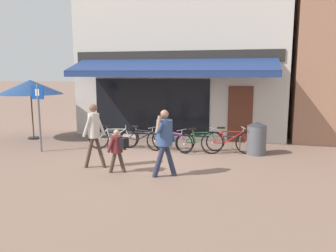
{
  "coord_description": "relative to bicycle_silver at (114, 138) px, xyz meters",
  "views": [
    {
      "loc": [
        2.83,
        -9.38,
        2.58
      ],
      "look_at": [
        0.59,
        -0.25,
        1.05
      ],
      "focal_mm": 35.0,
      "sensor_mm": 36.0,
      "label": 1
    }
  ],
  "objects": [
    {
      "name": "cafe_parasol",
      "position": [
        -3.74,
        0.76,
        1.67
      ],
      "size": [
        2.43,
        2.43,
        2.31
      ],
      "color": "#4C3D2D",
      "rests_on": "ground_plane"
    },
    {
      "name": "bicycle_black",
      "position": [
        0.99,
        0.07,
        -0.01
      ],
      "size": [
        1.66,
        0.53,
        0.8
      ],
      "rotation": [
        -0.05,
        0.0,
        -0.21
      ],
      "color": "black",
      "rests_on": "ground_plane"
    },
    {
      "name": "ground_plane",
      "position": [
        1.62,
        -0.94,
        -0.36
      ],
      "size": [
        160.0,
        160.0,
        0.0
      ],
      "primitive_type": "plane",
      "color": "#846656"
    },
    {
      "name": "bicycle_purple",
      "position": [
        2.03,
        0.02,
        -0.01
      ],
      "size": [
        1.57,
        0.77,
        0.78
      ],
      "rotation": [
        -0.02,
        0.0,
        -0.42
      ],
      "color": "black",
      "rests_on": "ground_plane"
    },
    {
      "name": "bike_rack_rail",
      "position": [
        1.95,
        0.22,
        0.13
      ],
      "size": [
        4.69,
        0.04,
        0.57
      ],
      "color": "#47494F",
      "rests_on": "ground_plane"
    },
    {
      "name": "bicycle_silver",
      "position": [
        0.0,
        0.0,
        0.0
      ],
      "size": [
        1.66,
        0.82,
        0.84
      ],
      "rotation": [
        -0.16,
        0.0,
        0.35
      ],
      "color": "black",
      "rests_on": "ground_plane"
    },
    {
      "name": "bicycle_green",
      "position": [
        2.97,
        0.18,
        -0.01
      ],
      "size": [
        1.58,
        0.81,
        0.8
      ],
      "rotation": [
        -0.07,
        0.0,
        0.41
      ],
      "color": "black",
      "rests_on": "ground_plane"
    },
    {
      "name": "shop_front",
      "position": [
        1.66,
        3.5,
        2.7
      ],
      "size": [
        8.42,
        4.5,
        6.14
      ],
      "color": "beige",
      "rests_on": "ground_plane"
    },
    {
      "name": "bicycle_red",
      "position": [
        3.92,
        0.13,
        0.03
      ],
      "size": [
        1.81,
        0.65,
        0.88
      ],
      "rotation": [
        -0.04,
        0.0,
        0.25
      ],
      "color": "black",
      "rests_on": "ground_plane"
    },
    {
      "name": "pedestrian_adult",
      "position": [
        2.48,
        -2.62,
        0.67
      ],
      "size": [
        0.59,
        0.67,
        1.7
      ],
      "rotation": [
        0.0,
        0.0,
        3.14
      ],
      "color": "#282D47",
      "rests_on": "ground_plane"
    },
    {
      "name": "pedestrian_child",
      "position": [
        1.22,
        -2.6,
        0.34
      ],
      "size": [
        0.54,
        0.43,
        1.15
      ],
      "rotation": [
        0.0,
        0.0,
        2.94
      ],
      "color": "#47382D",
      "rests_on": "ground_plane"
    },
    {
      "name": "litter_bin",
      "position": [
        4.76,
        0.25,
        0.16
      ],
      "size": [
        0.62,
        0.62,
        1.05
      ],
      "color": "#515459",
      "rests_on": "ground_plane"
    },
    {
      "name": "pedestrian_second_adult",
      "position": [
        0.43,
        -2.33,
        0.73
      ],
      "size": [
        0.61,
        0.44,
        1.78
      ],
      "rotation": [
        0.0,
        0.0,
        3.03
      ],
      "color": "#47382D",
      "rests_on": "ground_plane"
    },
    {
      "name": "parking_sign",
      "position": [
        -2.15,
        -1.05,
        1.01
      ],
      "size": [
        0.44,
        0.07,
        2.24
      ],
      "color": "slate",
      "rests_on": "ground_plane"
    }
  ]
}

